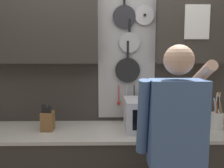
# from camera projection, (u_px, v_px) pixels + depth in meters

# --- Properties ---
(back_wall_unit) EXTENTS (2.97, 0.22, 2.36)m
(back_wall_unit) POSITION_uv_depth(u_px,v_px,m) (103.00, 65.00, 2.57)
(back_wall_unit) COLOR #38332D
(back_wall_unit) RESTS_ON ground_plane
(microwave) EXTENTS (0.47, 0.40, 0.29)m
(microwave) POSITION_uv_depth(u_px,v_px,m) (150.00, 114.00, 2.35)
(microwave) COLOR silver
(microwave) RESTS_ON base_cabinet_counter
(knife_block) EXTENTS (0.11, 0.15, 0.26)m
(knife_block) POSITION_uv_depth(u_px,v_px,m) (48.00, 121.00, 2.34)
(knife_block) COLOR brown
(knife_block) RESTS_ON base_cabinet_counter
(utensil_crock) EXTENTS (0.13, 0.12, 0.36)m
(utensil_crock) POSITION_uv_depth(u_px,v_px,m) (217.00, 119.00, 2.36)
(utensil_crock) COLOR white
(utensil_crock) RESTS_ON base_cabinet_counter
(person) EXTENTS (0.54, 0.62, 1.68)m
(person) POSITION_uv_depth(u_px,v_px,m) (176.00, 142.00, 1.75)
(person) COLOR #383842
(person) RESTS_ON ground_plane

